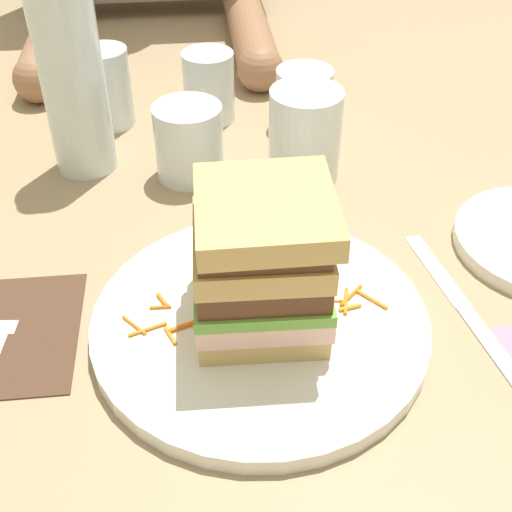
# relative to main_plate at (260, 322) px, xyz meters

# --- Properties ---
(ground_plane) EXTENTS (3.00, 3.00, 0.00)m
(ground_plane) POSITION_rel_main_plate_xyz_m (-0.01, -0.01, -0.01)
(ground_plane) COLOR #9E8460
(main_plate) EXTENTS (0.28, 0.28, 0.02)m
(main_plate) POSITION_rel_main_plate_xyz_m (0.00, 0.00, 0.00)
(main_plate) COLOR white
(main_plate) RESTS_ON ground_plane
(sandwich) EXTENTS (0.11, 0.12, 0.12)m
(sandwich) POSITION_rel_main_plate_xyz_m (0.00, -0.00, 0.07)
(sandwich) COLOR tan
(sandwich) RESTS_ON main_plate
(carrot_shred_0) EXTENTS (0.03, 0.01, 0.00)m
(carrot_shred_0) POSITION_rel_main_plate_xyz_m (-0.09, -0.01, 0.01)
(carrot_shred_0) COLOR orange
(carrot_shred_0) RESTS_ON main_plate
(carrot_shred_1) EXTENTS (0.01, 0.02, 0.00)m
(carrot_shred_1) POSITION_rel_main_plate_xyz_m (-0.07, -0.02, 0.01)
(carrot_shred_1) COLOR orange
(carrot_shred_1) RESTS_ON main_plate
(carrot_shred_2) EXTENTS (0.01, 0.02, 0.00)m
(carrot_shred_2) POSITION_rel_main_plate_xyz_m (-0.08, 0.03, 0.01)
(carrot_shred_2) COLOR orange
(carrot_shred_2) RESTS_ON main_plate
(carrot_shred_3) EXTENTS (0.02, 0.02, 0.00)m
(carrot_shred_3) POSITION_rel_main_plate_xyz_m (-0.10, -0.00, 0.01)
(carrot_shred_3) COLOR orange
(carrot_shred_3) RESTS_ON main_plate
(carrot_shred_4) EXTENTS (0.02, 0.00, 0.00)m
(carrot_shred_4) POSITION_rel_main_plate_xyz_m (-0.08, 0.02, 0.01)
(carrot_shred_4) COLOR orange
(carrot_shred_4) RESTS_ON main_plate
(carrot_shred_5) EXTENTS (0.03, 0.01, 0.00)m
(carrot_shred_5) POSITION_rel_main_plate_xyz_m (-0.06, -0.01, 0.01)
(carrot_shred_5) COLOR orange
(carrot_shred_5) RESTS_ON main_plate
(carrot_shred_6) EXTENTS (0.01, 0.03, 0.00)m
(carrot_shred_6) POSITION_rel_main_plate_xyz_m (0.07, 0.01, 0.01)
(carrot_shred_6) COLOR orange
(carrot_shred_6) RESTS_ON main_plate
(carrot_shred_7) EXTENTS (0.02, 0.01, 0.00)m
(carrot_shred_7) POSITION_rel_main_plate_xyz_m (0.08, -0.00, 0.01)
(carrot_shred_7) COLOR orange
(carrot_shred_7) RESTS_ON main_plate
(carrot_shred_8) EXTENTS (0.02, 0.00, 0.00)m
(carrot_shred_8) POSITION_rel_main_plate_xyz_m (0.07, 0.01, 0.01)
(carrot_shred_8) COLOR orange
(carrot_shred_8) RESTS_ON main_plate
(carrot_shred_9) EXTENTS (0.02, 0.02, 0.00)m
(carrot_shred_9) POSITION_rel_main_plate_xyz_m (0.08, 0.01, 0.01)
(carrot_shred_9) COLOR orange
(carrot_shred_9) RESTS_ON main_plate
(carrot_shred_10) EXTENTS (0.02, 0.03, 0.00)m
(carrot_shred_10) POSITION_rel_main_plate_xyz_m (0.10, 0.01, 0.01)
(carrot_shred_10) COLOR orange
(carrot_shred_10) RESTS_ON main_plate
(napkin_dark) EXTENTS (0.13, 0.14, 0.00)m
(napkin_dark) POSITION_rel_main_plate_xyz_m (-0.22, 0.02, -0.01)
(napkin_dark) COLOR #4C3323
(napkin_dark) RESTS_ON ground_plane
(knife) EXTENTS (0.04, 0.20, 0.00)m
(knife) POSITION_rel_main_plate_xyz_m (0.18, 0.00, -0.01)
(knife) COLOR silver
(knife) RESTS_ON ground_plane
(juice_glass) EXTENTS (0.08, 0.08, 0.10)m
(juice_glass) POSITION_rel_main_plate_xyz_m (0.08, 0.24, 0.04)
(juice_glass) COLOR white
(juice_glass) RESTS_ON ground_plane
(water_bottle) EXTENTS (0.07, 0.07, 0.28)m
(water_bottle) POSITION_rel_main_plate_xyz_m (-0.17, 0.28, 0.12)
(water_bottle) COLOR silver
(water_bottle) RESTS_ON ground_plane
(empty_tumbler_0) EXTENTS (0.07, 0.07, 0.07)m
(empty_tumbler_0) POSITION_rel_main_plate_xyz_m (0.09, 0.35, 0.03)
(empty_tumbler_0) COLOR silver
(empty_tumbler_0) RESTS_ON ground_plane
(empty_tumbler_1) EXTENTS (0.07, 0.07, 0.08)m
(empty_tumbler_1) POSITION_rel_main_plate_xyz_m (-0.05, 0.25, 0.03)
(empty_tumbler_1) COLOR silver
(empty_tumbler_1) RESTS_ON ground_plane
(empty_tumbler_2) EXTENTS (0.06, 0.06, 0.10)m
(empty_tumbler_2) POSITION_rel_main_plate_xyz_m (-0.14, 0.38, 0.04)
(empty_tumbler_2) COLOR silver
(empty_tumbler_2) RESTS_ON ground_plane
(empty_tumbler_3) EXTENTS (0.06, 0.06, 0.09)m
(empty_tumbler_3) POSITION_rel_main_plate_xyz_m (-0.02, 0.38, 0.04)
(empty_tumbler_3) COLOR silver
(empty_tumbler_3) RESTS_ON ground_plane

